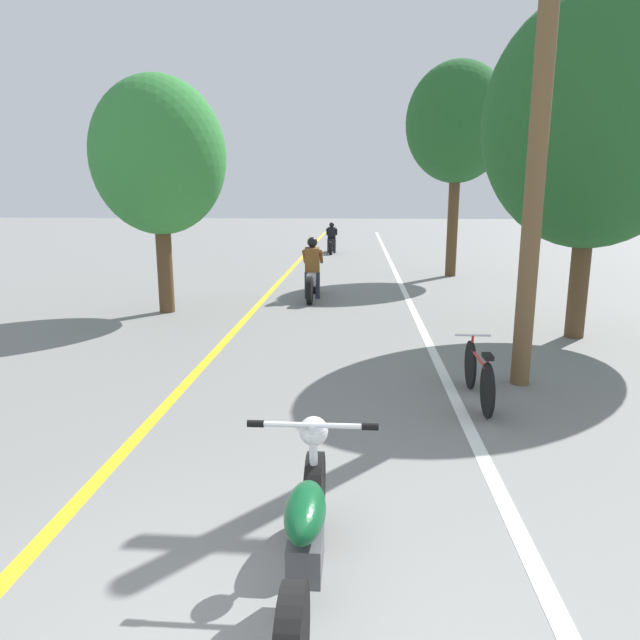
# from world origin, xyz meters

# --- Properties ---
(lane_stripe_center) EXTENTS (0.14, 48.00, 0.01)m
(lane_stripe_center) POSITION_xyz_m (-1.70, 12.75, 0.00)
(lane_stripe_center) COLOR yellow
(lane_stripe_center) RESTS_ON ground
(lane_stripe_edge) EXTENTS (0.14, 48.00, 0.01)m
(lane_stripe_edge) POSITION_xyz_m (1.75, 12.75, 0.00)
(lane_stripe_edge) COLOR white
(lane_stripe_edge) RESTS_ON ground
(utility_pole) EXTENTS (1.10, 0.24, 5.57)m
(utility_pole) POSITION_xyz_m (2.70, 5.11, 2.87)
(utility_pole) COLOR brown
(utility_pole) RESTS_ON ground
(roadside_tree_right_near) EXTENTS (3.57, 3.22, 5.66)m
(roadside_tree_right_near) POSITION_xyz_m (4.34, 7.76, 3.60)
(roadside_tree_right_near) COLOR #513A23
(roadside_tree_right_near) RESTS_ON ground
(roadside_tree_right_far) EXTENTS (3.01, 2.71, 6.24)m
(roadside_tree_right_far) POSITION_xyz_m (3.39, 15.48, 4.48)
(roadside_tree_right_far) COLOR #513A23
(roadside_tree_right_far) RESTS_ON ground
(roadside_tree_left) EXTENTS (2.73, 2.46, 4.78)m
(roadside_tree_left) POSITION_xyz_m (-3.50, 9.45, 3.18)
(roadside_tree_left) COLOR #513A23
(roadside_tree_left) RESTS_ON ground
(motorcycle_foreground) EXTENTS (0.87, 2.07, 0.98)m
(motorcycle_foreground) POSITION_xyz_m (0.26, 0.79, 0.43)
(motorcycle_foreground) COLOR black
(motorcycle_foreground) RESTS_ON ground
(motorcycle_rider_lead) EXTENTS (0.50, 2.18, 1.47)m
(motorcycle_rider_lead) POSITION_xyz_m (-0.54, 11.30, 0.55)
(motorcycle_rider_lead) COLOR black
(motorcycle_rider_lead) RESTS_ON ground
(motorcycle_rider_far) EXTENTS (0.50, 2.04, 1.31)m
(motorcycle_rider_far) POSITION_xyz_m (-0.60, 22.41, 0.50)
(motorcycle_rider_far) COLOR black
(motorcycle_rider_far) RESTS_ON ground
(bicycle_parked) EXTENTS (0.44, 1.61, 0.72)m
(bicycle_parked) POSITION_xyz_m (2.00, 4.40, 0.34)
(bicycle_parked) COLOR black
(bicycle_parked) RESTS_ON ground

